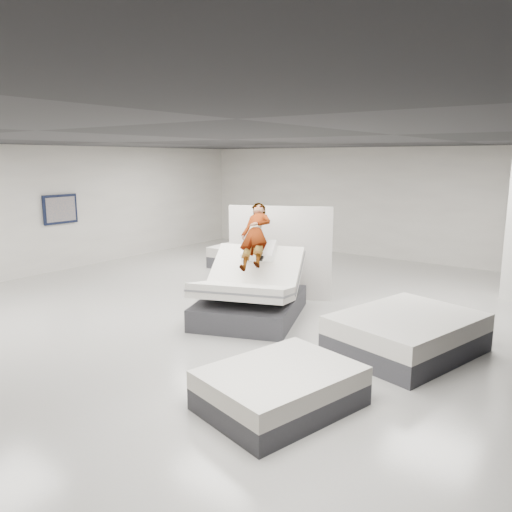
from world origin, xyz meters
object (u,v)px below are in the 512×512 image
at_px(person, 255,245).
at_px(flat_bed_right_far, 407,334).
at_px(flat_bed_left_far, 254,257).
at_px(remote, 262,258).
at_px(divider_panel, 280,253).
at_px(flat_bed_right_near, 280,388).
at_px(hero_bed, 251,295).
at_px(wall_poster, 60,209).

distance_m(person, flat_bed_right_far, 3.18).
bearing_deg(flat_bed_right_far, flat_bed_left_far, 147.38).
xyz_separation_m(remote, divider_panel, (-0.50, 1.34, -0.16)).
height_order(flat_bed_right_far, flat_bed_right_near, flat_bed_right_far).
distance_m(hero_bed, divider_panel, 1.51).
bearing_deg(wall_poster, flat_bed_right_near, -17.98).
distance_m(remote, flat_bed_left_far, 4.47).
xyz_separation_m(remote, flat_bed_right_near, (2.08, -2.54, -0.89)).
xyz_separation_m(divider_panel, flat_bed_right_far, (3.18, -1.34, -0.67)).
xyz_separation_m(person, divider_panel, (-0.17, 1.09, -0.33)).
height_order(divider_panel, flat_bed_right_far, divider_panel).
xyz_separation_m(person, flat_bed_right_far, (3.01, -0.26, -1.00)).
distance_m(person, flat_bed_right_near, 3.84).
xyz_separation_m(remote, flat_bed_right_far, (2.68, -0.01, -0.83)).
xyz_separation_m(person, wall_poster, (-6.19, -0.00, 0.31)).
distance_m(hero_bed, flat_bed_right_far, 2.90).
relative_size(hero_bed, flat_bed_right_near, 1.34).
height_order(remote, flat_bed_right_far, remote).
relative_size(hero_bed, flat_bed_right_far, 1.09).
distance_m(hero_bed, person, 0.93).
distance_m(person, wall_poster, 6.19).
bearing_deg(divider_panel, remote, -94.79).
bearing_deg(hero_bed, flat_bed_right_near, -47.39).
bearing_deg(flat_bed_right_near, hero_bed, 132.61).
xyz_separation_m(person, remote, (0.33, -0.25, -0.17)).
bearing_deg(flat_bed_right_far, wall_poster, 178.42).
relative_size(hero_bed, wall_poster, 2.82).
bearing_deg(divider_panel, wall_poster, 165.12).
xyz_separation_m(flat_bed_right_near, wall_poster, (-8.60, 2.79, 1.36)).
xyz_separation_m(remote, wall_poster, (-6.52, 0.25, 0.47)).
bearing_deg(wall_poster, person, 0.03).
height_order(divider_panel, flat_bed_right_near, divider_panel).
bearing_deg(flat_bed_right_near, wall_poster, 162.02).
relative_size(person, flat_bed_right_far, 0.63).
xyz_separation_m(divider_panel, wall_poster, (-6.02, -1.09, 0.63)).
height_order(person, wall_poster, person).
xyz_separation_m(hero_bed, flat_bed_right_near, (2.30, -2.50, -0.18)).
relative_size(divider_panel, flat_bed_left_far, 1.00).
distance_m(hero_bed, wall_poster, 6.41).
height_order(person, divider_panel, person).
relative_size(flat_bed_right_far, flat_bed_left_far, 1.16).
distance_m(flat_bed_right_far, wall_poster, 9.29).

